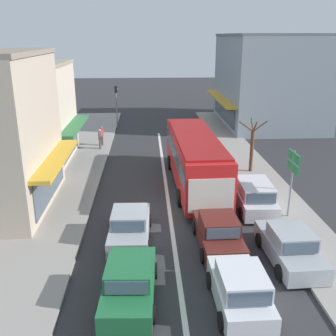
# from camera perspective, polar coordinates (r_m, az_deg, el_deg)

# --- Properties ---
(ground_plane) EXTENTS (140.00, 140.00, 0.00)m
(ground_plane) POSITION_cam_1_polar(r_m,az_deg,el_deg) (20.81, 0.27, -6.68)
(ground_plane) COLOR #2D2D30
(lane_centre_line) EXTENTS (0.20, 28.00, 0.01)m
(lane_centre_line) POSITION_cam_1_polar(r_m,az_deg,el_deg) (24.48, -0.29, -2.66)
(lane_centre_line) COLOR silver
(lane_centre_line) RESTS_ON ground
(sidewalk_left) EXTENTS (5.20, 44.00, 0.14)m
(sidewalk_left) POSITION_cam_1_polar(r_m,az_deg,el_deg) (26.91, -15.13, -1.18)
(sidewalk_left) COLOR gray
(sidewalk_left) RESTS_ON ground
(kerb_right) EXTENTS (2.80, 44.00, 0.12)m
(kerb_right) POSITION_cam_1_polar(r_m,az_deg,el_deg) (27.31, 12.60, -0.70)
(kerb_right) COLOR gray
(kerb_right) RESTS_ON ground
(shopfront_mid_block) EXTENTS (7.80, 7.85, 7.18)m
(shopfront_mid_block) POSITION_cam_1_polar(r_m,az_deg,el_deg) (30.18, -20.72, 7.31)
(shopfront_mid_block) COLOR beige
(shopfront_mid_block) RESTS_ON ground
(building_right_far) EXTENTS (10.06, 13.04, 9.10)m
(building_right_far) POSITION_cam_1_polar(r_m,az_deg,el_deg) (42.69, 14.39, 12.25)
(building_right_far) COLOR #84939E
(building_right_far) RESTS_ON ground
(city_bus) EXTENTS (2.96, 10.92, 3.23)m
(city_bus) POSITION_cam_1_polar(r_m,az_deg,el_deg) (24.04, 3.93, 1.63)
(city_bus) COLOR red
(city_bus) RESTS_ON ground
(sedan_queue_gap_filler) EXTENTS (1.95, 4.23, 1.47)m
(sedan_queue_gap_filler) POSITION_cam_1_polar(r_m,az_deg,el_deg) (17.67, 7.31, -9.34)
(sedan_queue_gap_filler) COLOR #561E19
(sedan_queue_gap_filler) RESTS_ON ground
(sedan_behind_bus_mid) EXTENTS (2.00, 4.25, 1.47)m
(sedan_behind_bus_mid) POSITION_cam_1_polar(r_m,az_deg,el_deg) (18.17, -5.55, -8.43)
(sedan_behind_bus_mid) COLOR #9EA3A8
(sedan_behind_bus_mid) RESTS_ON ground
(sedan_behind_bus_near) EXTENTS (2.05, 4.28, 1.47)m
(sedan_behind_bus_near) POSITION_cam_1_polar(r_m,az_deg,el_deg) (14.45, -5.61, -16.26)
(sedan_behind_bus_near) COLOR #1E6638
(sedan_behind_bus_near) RESTS_ON ground
(hatchback_queue_far_back) EXTENTS (1.86, 3.72, 1.54)m
(hatchback_queue_far_back) POSITION_cam_1_polar(r_m,az_deg,el_deg) (14.20, 10.42, -17.00)
(hatchback_queue_far_back) COLOR silver
(hatchback_queue_far_back) RESTS_ON ground
(parked_sedan_kerb_front) EXTENTS (2.01, 4.26, 1.47)m
(parked_sedan_kerb_front) POSITION_cam_1_polar(r_m,az_deg,el_deg) (17.24, 17.27, -10.86)
(parked_sedan_kerb_front) COLOR #9EA3A8
(parked_sedan_kerb_front) RESTS_ON ground
(parked_wagon_kerb_second) EXTENTS (2.06, 4.56, 1.58)m
(parked_wagon_kerb_second) POSITION_cam_1_polar(r_m,az_deg,el_deg) (21.66, 12.32, -3.93)
(parked_wagon_kerb_second) COLOR silver
(parked_wagon_kerb_second) RESTS_ON ground
(traffic_light_downstreet) EXTENTS (0.32, 0.24, 4.20)m
(traffic_light_downstreet) POSITION_cam_1_polar(r_m,az_deg,el_deg) (40.19, -7.51, 9.86)
(traffic_light_downstreet) COLOR gray
(traffic_light_downstreet) RESTS_ON ground
(directional_road_sign) EXTENTS (0.10, 1.40, 3.60)m
(directional_road_sign) POSITION_cam_1_polar(r_m,az_deg,el_deg) (20.30, 17.67, -0.05)
(directional_road_sign) COLOR gray
(directional_road_sign) RESTS_ON ground
(street_tree_right) EXTENTS (1.92, 1.49, 3.72)m
(street_tree_right) POSITION_cam_1_polar(r_m,az_deg,el_deg) (26.96, 12.09, 3.01)
(street_tree_right) COLOR brown
(street_tree_right) RESTS_ON ground
(pedestrian_with_handbag_near) EXTENTS (0.27, 0.65, 1.63)m
(pedestrian_with_handbag_near) POSITION_cam_1_polar(r_m,az_deg,el_deg) (32.36, -9.86, 4.37)
(pedestrian_with_handbag_near) COLOR #4C4742
(pedestrian_with_handbag_near) RESTS_ON sidewalk_left
(pedestrian_browsing_midblock) EXTENTS (0.37, 0.51, 1.63)m
(pedestrian_browsing_midblock) POSITION_cam_1_polar(r_m,az_deg,el_deg) (33.35, -9.65, 4.81)
(pedestrian_browsing_midblock) COLOR #333338
(pedestrian_browsing_midblock) RESTS_ON sidewalk_left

